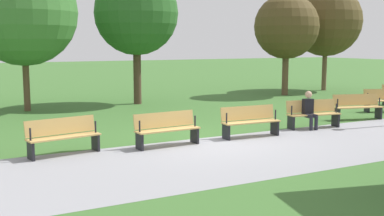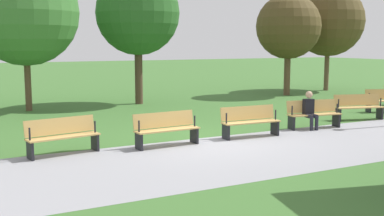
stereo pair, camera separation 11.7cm
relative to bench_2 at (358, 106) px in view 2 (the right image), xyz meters
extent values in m
plane|color=#3D6B2D|center=(6.56, 0.97, -0.47)|extent=(120.00, 120.00, 0.00)
cube|color=#939399|center=(6.56, 2.53, -0.47)|extent=(38.50, 4.29, 0.01)
cube|color=black|center=(-1.73, -1.10, -0.26)|extent=(0.20, 0.37, 0.43)
cylinder|color=black|center=(-1.72, -1.08, 0.14)|extent=(0.06, 0.06, 0.30)
cube|color=tan|center=(0.02, 0.07, -0.02)|extent=(1.82, 0.90, 0.04)
cube|color=tan|center=(-0.04, -0.13, 0.22)|extent=(1.72, 0.58, 0.40)
cube|color=black|center=(-0.77, 0.29, -0.26)|extent=(0.16, 0.38, 0.43)
cylinder|color=black|center=(-0.77, 0.31, 0.14)|extent=(0.05, 0.05, 0.30)
cube|color=black|center=(0.81, -0.16, -0.26)|extent=(0.16, 0.38, 0.43)
cylinder|color=black|center=(0.81, -0.14, 0.14)|extent=(0.05, 0.05, 0.30)
cube|color=tan|center=(2.60, 0.64, -0.02)|extent=(1.81, 0.72, 0.04)
cube|color=tan|center=(2.57, 0.44, 0.22)|extent=(1.76, 0.39, 0.40)
cube|color=black|center=(1.79, 0.78, -0.26)|extent=(0.12, 0.38, 0.43)
cylinder|color=black|center=(1.80, 0.80, 0.14)|extent=(0.05, 0.05, 0.30)
cube|color=black|center=(3.41, 0.51, -0.26)|extent=(0.12, 0.38, 0.43)
cylinder|color=black|center=(3.42, 0.53, 0.14)|extent=(0.05, 0.05, 0.30)
cube|color=tan|center=(5.24, 0.93, -0.02)|extent=(1.78, 0.54, 0.04)
cube|color=tan|center=(5.23, 0.73, 0.22)|extent=(1.77, 0.20, 0.40)
cube|color=black|center=(4.42, 0.98, -0.26)|extent=(0.08, 0.38, 0.43)
cylinder|color=black|center=(4.42, 1.00, 0.14)|extent=(0.05, 0.05, 0.30)
cube|color=black|center=(6.06, 0.89, -0.26)|extent=(0.08, 0.38, 0.43)
cylinder|color=black|center=(6.06, 0.91, 0.14)|extent=(0.05, 0.05, 0.30)
cube|color=tan|center=(7.88, 0.93, -0.02)|extent=(1.78, 0.54, 0.04)
cube|color=tan|center=(7.90, 0.73, 0.22)|extent=(1.77, 0.20, 0.40)
cube|color=black|center=(7.06, 0.89, -0.26)|extent=(0.08, 0.38, 0.43)
cylinder|color=black|center=(7.06, 0.91, 0.14)|extent=(0.05, 0.05, 0.30)
cube|color=black|center=(8.70, 0.98, -0.26)|extent=(0.08, 0.38, 0.43)
cylinder|color=black|center=(8.70, 1.00, 0.14)|extent=(0.05, 0.05, 0.30)
cube|color=tan|center=(10.52, 0.64, -0.02)|extent=(1.81, 0.72, 0.04)
cube|color=tan|center=(10.55, 0.44, 0.22)|extent=(1.76, 0.39, 0.40)
cube|color=black|center=(9.71, 0.51, -0.26)|extent=(0.12, 0.38, 0.43)
cylinder|color=black|center=(9.70, 0.53, 0.14)|extent=(0.05, 0.05, 0.30)
cube|color=black|center=(11.33, 0.78, -0.26)|extent=(0.12, 0.38, 0.43)
cylinder|color=black|center=(11.32, 0.80, 0.14)|extent=(0.05, 0.05, 0.30)
cube|color=black|center=(2.82, 0.59, 0.23)|extent=(0.35, 0.25, 0.50)
sphere|color=tan|center=(2.82, 0.61, 0.62)|extent=(0.22, 0.22, 0.22)
cylinder|color=#23232D|center=(2.76, 0.78, -0.04)|extent=(0.19, 0.38, 0.13)
cylinder|color=#23232D|center=(2.79, 0.96, -0.26)|extent=(0.13, 0.13, 0.43)
cylinder|color=#23232D|center=(2.94, 0.75, -0.04)|extent=(0.19, 0.38, 0.13)
cylinder|color=#23232D|center=(2.96, 0.93, -0.26)|extent=(0.13, 0.13, 0.43)
cylinder|color=brown|center=(10.03, -7.75, 0.79)|extent=(0.25, 0.25, 2.54)
sphere|color=#3D7533|center=(10.03, -7.75, 3.43)|extent=(4.21, 4.21, 4.21)
cylinder|color=brown|center=(-2.89, -7.59, 0.76)|extent=(0.33, 0.33, 2.47)
sphere|color=#4C3D1E|center=(-2.89, -7.59, 3.08)|extent=(3.34, 3.34, 3.34)
cylinder|color=brown|center=(-6.55, -8.59, 0.85)|extent=(0.27, 0.27, 2.65)
sphere|color=#4C3D1E|center=(-6.55, -8.59, 3.48)|extent=(4.00, 4.00, 4.00)
cylinder|color=#4C3828|center=(5.28, -7.80, 0.93)|extent=(0.34, 0.34, 2.81)
sphere|color=#285B23|center=(5.28, -7.80, 3.53)|extent=(3.68, 3.68, 3.68)
camera|label=1|loc=(13.11, 12.07, 2.22)|focal=44.59mm
camera|label=2|loc=(13.00, 12.13, 2.22)|focal=44.59mm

